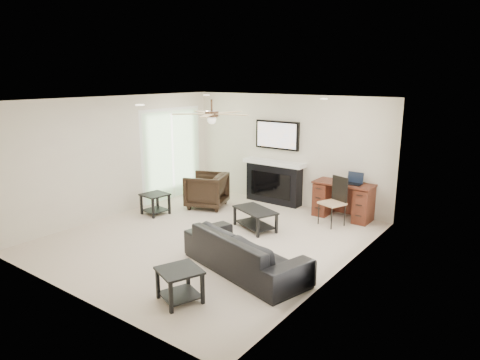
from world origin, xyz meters
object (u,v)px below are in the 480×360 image
at_px(armchair, 207,190).
at_px(coffee_table, 255,219).
at_px(sofa, 245,251).
at_px(desk, 343,200).
at_px(fireplace_unit, 274,163).

relative_size(armchair, coffee_table, 0.94).
relative_size(sofa, desk, 1.75).
bearing_deg(fireplace_unit, sofa, -64.82).
bearing_deg(armchair, coffee_table, 51.10).
bearing_deg(fireplace_unit, coffee_table, -68.96).
xyz_separation_m(sofa, armchair, (-2.60, 2.15, 0.07)).
height_order(sofa, fireplace_unit, fireplace_unit).
bearing_deg(desk, sofa, -93.51).
xyz_separation_m(armchair, coffee_table, (1.70, -0.55, -0.19)).
bearing_deg(armchair, sofa, 29.44).
xyz_separation_m(armchair, desk, (2.80, 1.09, -0.01)).
distance_m(armchair, coffee_table, 1.80).
xyz_separation_m(fireplace_unit, desk, (1.76, -0.09, -0.57)).
bearing_deg(desk, armchair, -158.77).
bearing_deg(armchair, fireplace_unit, 117.75).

